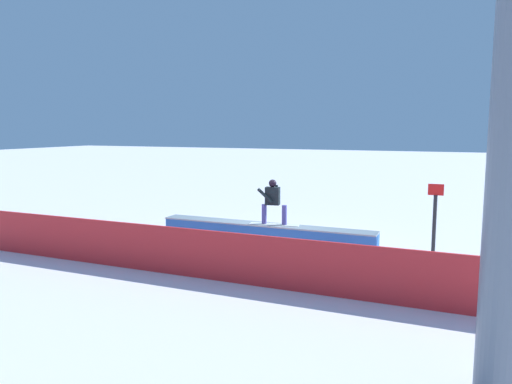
{
  "coord_description": "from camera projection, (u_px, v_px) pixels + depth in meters",
  "views": [
    {
      "loc": [
        -5.23,
        13.0,
        3.38
      ],
      "look_at": [
        -0.14,
        1.0,
        1.67
      ],
      "focal_mm": 34.56,
      "sensor_mm": 36.0,
      "label": 1
    }
  ],
  "objects": [
    {
      "name": "trail_marker",
      "position": [
        435.0,
        217.0,
        13.14
      ],
      "size": [
        0.4,
        0.1,
        1.89
      ],
      "color": "#262628",
      "rests_on": "ground_plane"
    },
    {
      "name": "grind_box",
      "position": [
        265.0,
        235.0,
        14.3
      ],
      "size": [
        6.48,
        0.65,
        0.61
      ],
      "color": "blue",
      "rests_on": "ground_plane"
    },
    {
      "name": "ground_plane",
      "position": [
        265.0,
        244.0,
        14.34
      ],
      "size": [
        120.0,
        120.0,
        0.0
      ],
      "primitive_type": "plane",
      "color": "white"
    },
    {
      "name": "snowboarder",
      "position": [
        273.0,
        201.0,
        14.06
      ],
      "size": [
        1.45,
        0.51,
        1.31
      ],
      "color": "silver",
      "rests_on": "grind_box"
    },
    {
      "name": "safety_fence",
      "position": [
        205.0,
        255.0,
        11.01
      ],
      "size": [
        13.34,
        0.18,
        1.12
      ],
      "primitive_type": "cube",
      "rotation": [
        0.0,
        0.0,
        -0.01
      ],
      "color": "red",
      "rests_on": "ground_plane"
    }
  ]
}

